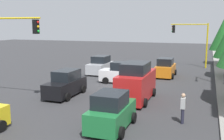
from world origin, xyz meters
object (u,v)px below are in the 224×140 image
(traffic_signal_near_right, at_px, (8,41))
(car_black, at_px, (66,84))
(car_orange, at_px, (165,68))
(tree_roadside_far, at_px, (223,34))
(traffic_signal_far_left, at_px, (192,36))
(pedestrian_crossing, at_px, (183,107))
(delivery_van_red, at_px, (136,83))
(car_white, at_px, (121,73))
(car_silver, at_px, (100,66))
(car_green, at_px, (111,112))

(traffic_signal_near_right, height_order, car_black, traffic_signal_near_right)
(car_orange, bearing_deg, tree_roadside_far, 152.79)
(traffic_signal_far_left, relative_size, pedestrian_crossing, 3.28)
(pedestrian_crossing, bearing_deg, tree_roadside_far, 173.27)
(delivery_van_red, bearing_deg, car_white, -151.72)
(car_black, xyz_separation_m, pedestrian_crossing, (3.02, 8.99, 0.01))
(traffic_signal_near_right, relative_size, car_black, 1.43)
(delivery_van_red, distance_m, car_black, 5.44)
(tree_roadside_far, distance_m, pedestrian_crossing, 25.26)
(traffic_signal_far_left, distance_m, car_silver, 12.67)
(tree_roadside_far, xyz_separation_m, car_white, (16.00, -9.36, -3.21))
(car_white, bearing_deg, traffic_signal_near_right, -36.35)
(car_green, distance_m, car_white, 11.31)
(traffic_signal_far_left, distance_m, delivery_van_red, 17.66)
(tree_roadside_far, bearing_deg, traffic_signal_near_right, -32.42)
(car_orange, distance_m, car_silver, 7.10)
(car_white, relative_size, car_orange, 0.99)
(car_green, bearing_deg, traffic_signal_near_right, -108.23)
(car_white, height_order, car_silver, same)
(tree_roadside_far, bearing_deg, delivery_van_red, -17.09)
(car_black, relative_size, car_green, 1.15)
(car_white, bearing_deg, delivery_van_red, 28.28)
(pedestrian_crossing, bearing_deg, traffic_signal_near_right, -94.10)
(tree_roadside_far, distance_m, car_silver, 18.10)
(traffic_signal_far_left, xyz_separation_m, car_orange, (7.52, -2.10, -3.05))
(traffic_signal_far_left, relative_size, car_white, 1.47)
(car_white, distance_m, car_orange, 5.65)
(delivery_van_red, distance_m, pedestrian_crossing, 5.13)
(tree_roadside_far, height_order, delivery_van_red, tree_roadside_far)
(tree_roadside_far, bearing_deg, traffic_signal_far_left, -43.68)
(car_green, relative_size, car_orange, 0.94)
(delivery_van_red, height_order, car_green, delivery_van_red)
(tree_roadside_far, xyz_separation_m, car_green, (26.92, -6.39, -3.21))
(traffic_signal_near_right, height_order, traffic_signal_far_left, traffic_signal_near_right)
(traffic_signal_near_right, height_order, car_silver, traffic_signal_near_right)
(traffic_signal_near_right, relative_size, car_green, 1.65)
(traffic_signal_near_right, bearing_deg, traffic_signal_far_left, 150.26)
(traffic_signal_far_left, height_order, delivery_van_red, traffic_signal_far_left)
(car_green, xyz_separation_m, car_white, (-10.92, -2.97, 0.00))
(traffic_signal_near_right, xyz_separation_m, car_orange, (-12.48, 9.32, -3.32))
(car_white, distance_m, pedestrian_crossing, 10.96)
(tree_roadside_far, height_order, car_orange, tree_roadside_far)
(delivery_van_red, bearing_deg, car_black, -83.54)
(delivery_van_red, bearing_deg, car_green, 1.46)
(delivery_van_red, relative_size, car_green, 1.32)
(car_green, relative_size, car_white, 0.96)
(traffic_signal_near_right, relative_size, car_orange, 1.56)
(car_white, xyz_separation_m, car_silver, (-3.81, -3.64, 0.00))
(tree_roadside_far, relative_size, pedestrian_crossing, 3.69)
(traffic_signal_near_right, xyz_separation_m, car_green, (2.92, 8.86, -3.32))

